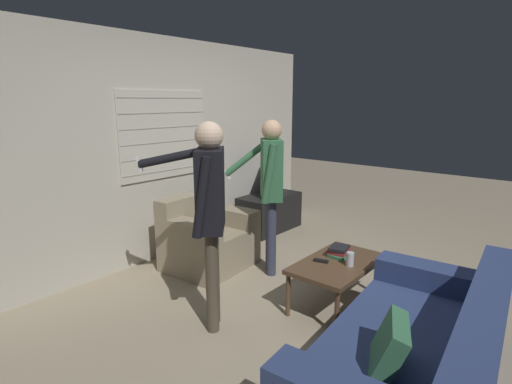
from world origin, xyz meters
TOP-DOWN VIEW (x-y plane):
  - ground_plane at (0.00, 0.00)m, footprint 16.00×16.00m
  - wall_back at (0.00, 2.03)m, footprint 5.20×0.08m
  - couch_blue at (-0.53, -1.18)m, footprint 1.97×1.11m
  - armchair_beige at (0.08, 1.37)m, footprint 0.96×0.84m
  - coffee_table at (0.21, -0.21)m, footprint 0.93×0.55m
  - tv_stand at (1.56, 1.64)m, footprint 0.94×0.49m
  - tv at (1.56, 1.64)m, footprint 0.60×0.55m
  - person_left_standing at (-0.76, 0.42)m, footprint 0.49×0.83m
  - person_right_standing at (0.40, 0.71)m, footprint 0.47×0.74m
  - book_stack at (0.34, -0.16)m, footprint 0.24×0.20m
  - soda_can at (0.19, -0.34)m, footprint 0.07×0.07m
  - spare_remote at (0.10, -0.10)m, footprint 0.07×0.14m

SIDE VIEW (x-z plane):
  - ground_plane at x=0.00m, z-range 0.00..0.00m
  - tv_stand at x=1.56m, z-range 0.00..0.52m
  - couch_blue at x=-0.53m, z-range -0.11..0.69m
  - armchair_beige at x=0.08m, z-range -0.07..0.73m
  - coffee_table at x=0.21m, z-range 0.17..0.60m
  - spare_remote at x=0.10m, z-range 0.43..0.46m
  - book_stack at x=0.34m, z-range 0.43..0.52m
  - soda_can at x=0.19m, z-range 0.43..0.56m
  - tv at x=1.56m, z-range 0.52..0.96m
  - person_right_standing at x=0.40m, z-range 0.21..1.87m
  - person_left_standing at x=-0.76m, z-range 0.23..1.92m
  - wall_back at x=0.00m, z-range 0.01..2.56m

